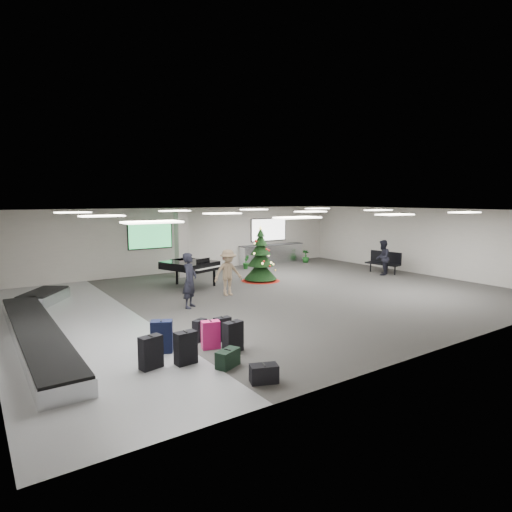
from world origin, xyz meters
TOP-DOWN VIEW (x-y plane):
  - ground at (0.00, 0.00)m, footprint 18.00×18.00m
  - room_envelope at (-0.38, 0.67)m, footprint 18.02×14.02m
  - baggage_carousel at (-7.84, -0.08)m, footprint 2.28×9.71m
  - service_counter at (5.00, 6.65)m, footprint 4.05×0.65m
  - suitcase_0 at (-5.46, -4.38)m, footprint 0.49×0.30m
  - suitcase_1 at (-4.20, -4.30)m, footprint 0.51×0.32m
  - pink_suitcase at (-4.53, -3.81)m, footprint 0.49×0.35m
  - suitcase_3 at (-4.50, -3.15)m, footprint 0.42×0.35m
  - navy_suitcase at (-5.63, -3.40)m, footprint 0.58×0.49m
  - suitcase_5 at (-6.19, -4.19)m, footprint 0.52×0.35m
  - green_duffel at (-4.78, -5.05)m, footprint 0.64×0.49m
  - suitcase_7 at (-4.00, -3.45)m, footprint 0.42×0.22m
  - black_duffel at (-4.59, -6.14)m, footprint 0.63×0.48m
  - christmas_tree at (1.47, 2.69)m, footprint 1.74×1.74m
  - grand_piano at (-1.66, 3.28)m, footprint 2.29×2.61m
  - bench at (7.66, 0.90)m, footprint 0.79×1.75m
  - traveler_a at (-3.22, 0.10)m, footprint 0.80×0.79m
  - traveler_b at (-1.21, 0.99)m, footprint 1.19×0.77m
  - traveler_bench at (7.15, 0.60)m, footprint 1.03×0.96m
  - potted_plant_left at (2.71, 5.81)m, footprint 0.50×0.51m
  - potted_plant_right at (6.80, 5.79)m, footprint 0.57×0.57m

SIDE VIEW (x-z plane):
  - ground at x=0.00m, z-range 0.00..0.00m
  - black_duffel at x=-4.59m, z-range -0.01..0.37m
  - green_duffel at x=-4.78m, z-range -0.01..0.39m
  - baggage_carousel at x=-7.84m, z-range 0.00..0.43m
  - suitcase_3 at x=-4.50m, z-range -0.01..0.57m
  - suitcase_7 at x=-4.00m, z-range -0.01..0.62m
  - pink_suitcase at x=-4.53m, z-range -0.01..0.70m
  - potted_plant_left at x=2.71m, z-range 0.00..0.72m
  - suitcase_5 at x=-6.19m, z-range -0.01..0.73m
  - potted_plant_right at x=6.80m, z-range 0.00..0.73m
  - suitcase_0 at x=-5.46m, z-range -0.01..0.74m
  - suitcase_1 at x=-4.20m, z-range -0.01..0.75m
  - navy_suitcase at x=-5.63m, z-range -0.01..0.79m
  - service_counter at x=5.00m, z-range 0.01..1.09m
  - bench at x=7.66m, z-range 0.07..1.14m
  - traveler_bench at x=7.15m, z-range 0.00..1.69m
  - christmas_tree at x=1.47m, z-range -0.39..2.09m
  - traveler_b at x=-1.21m, z-range 0.00..1.75m
  - grand_piano at x=-1.66m, z-range 0.26..1.51m
  - traveler_a at x=-3.22m, z-range 0.00..1.86m
  - room_envelope at x=-0.38m, z-range 0.73..3.94m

